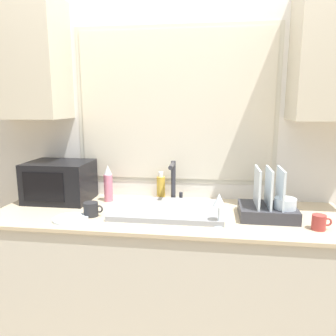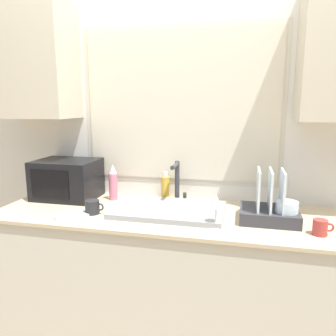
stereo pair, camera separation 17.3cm
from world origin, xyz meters
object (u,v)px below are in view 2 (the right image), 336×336
Objects in this scene: microwave at (67,179)px; dish_rack at (271,209)px; mug_near_sink at (93,207)px; spray_bottle at (113,183)px; soap_bottle at (165,187)px; faucet at (178,178)px; wine_glass at (216,203)px.

dish_rack is (1.35, -0.17, -0.06)m from microwave.
spray_bottle is at bearing 88.87° from mug_near_sink.
microwave is 0.68m from soap_bottle.
dish_rack is at bearing -7.26° from microwave.
faucet is 0.13m from soap_bottle.
microwave is at bearing 162.13° from wine_glass.
microwave is 0.33m from spray_bottle.
spray_bottle is 0.32m from mug_near_sink.
microwave is (-0.77, -0.08, -0.03)m from faucet.
faucet is 0.66× the size of microwave.
mug_near_sink is at bearing -130.97° from soap_bottle.
faucet is 0.64m from dish_rack.
wine_glass is (1.06, -0.34, 0.01)m from microwave.
dish_rack reaches higher than soap_bottle.
microwave is at bearing -169.67° from soap_bottle.
spray_bottle is (-1.02, 0.20, 0.05)m from dish_rack.
microwave reaches higher than mug_near_sink.
microwave is at bearing 139.12° from mug_near_sink.
faucet is 0.51m from wine_glass.
spray_bottle is at bearing 153.10° from wine_glass.
wine_glass reaches higher than mug_near_sink.
wine_glass is at bearing -17.87° from microwave.
spray_bottle is 0.82m from wine_glass.
faucet reaches higher than soap_bottle.
soap_bottle is at bearing 49.03° from mug_near_sink.
wine_glass is (0.29, -0.42, -0.02)m from faucet.
faucet is 0.86× the size of dish_rack.
dish_rack reaches higher than spray_bottle.
soap_bottle is (-0.10, 0.05, -0.08)m from faucet.
wine_glass is at bearing -149.74° from dish_rack.
soap_bottle reaches higher than wine_glass.
soap_bottle is (-0.68, 0.29, 0.01)m from dish_rack.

